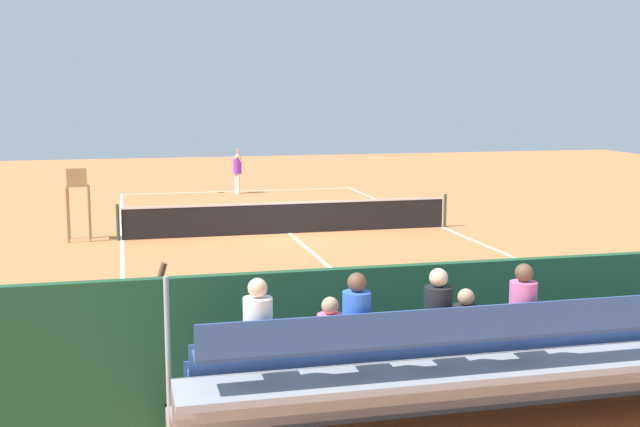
{
  "coord_description": "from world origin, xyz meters",
  "views": [
    {
      "loc": [
        4.91,
        24.21,
        4.32
      ],
      "look_at": [
        0.0,
        4.0,
        1.2
      ],
      "focal_mm": 45.85,
      "sensor_mm": 36.0,
      "label": 1
    }
  ],
  "objects_px": {
    "umpire_chair": "(78,196)",
    "tennis_ball_far": "(256,202)",
    "bleacher_stand": "(529,364)",
    "courtside_bench": "(598,335)",
    "tennis_player": "(237,170)",
    "tennis_ball_near": "(286,200)",
    "tennis_racket": "(216,192)",
    "tennis_net": "(289,217)",
    "line_judge": "(160,329)",
    "equipment_bag": "(496,370)"
  },
  "relations": [
    {
      "from": "tennis_net",
      "to": "line_judge",
      "type": "relative_size",
      "value": 5.35
    },
    {
      "from": "tennis_player",
      "to": "tennis_racket",
      "type": "bearing_deg",
      "value": -31.66
    },
    {
      "from": "courtside_bench",
      "to": "tennis_racket",
      "type": "bearing_deg",
      "value": -82.29
    },
    {
      "from": "tennis_racket",
      "to": "line_judge",
      "type": "relative_size",
      "value": 0.3
    },
    {
      "from": "bleacher_stand",
      "to": "tennis_ball_near",
      "type": "relative_size",
      "value": 137.27
    },
    {
      "from": "tennis_net",
      "to": "tennis_racket",
      "type": "height_order",
      "value": "tennis_net"
    },
    {
      "from": "courtside_bench",
      "to": "tennis_ball_far",
      "type": "relative_size",
      "value": 27.27
    },
    {
      "from": "courtside_bench",
      "to": "tennis_player",
      "type": "relative_size",
      "value": 0.93
    },
    {
      "from": "equipment_bag",
      "to": "tennis_ball_far",
      "type": "distance_m",
      "value": 20.44
    },
    {
      "from": "tennis_player",
      "to": "tennis_racket",
      "type": "relative_size",
      "value": 3.3
    },
    {
      "from": "tennis_net",
      "to": "tennis_player",
      "type": "height_order",
      "value": "tennis_player"
    },
    {
      "from": "equipment_bag",
      "to": "tennis_ball_far",
      "type": "height_order",
      "value": "equipment_bag"
    },
    {
      "from": "tennis_ball_far",
      "to": "equipment_bag",
      "type": "bearing_deg",
      "value": 90.89
    },
    {
      "from": "tennis_net",
      "to": "line_judge",
      "type": "xyz_separation_m",
      "value": [
        4.48,
        12.9,
        0.51
      ]
    },
    {
      "from": "tennis_net",
      "to": "umpire_chair",
      "type": "distance_m",
      "value": 6.26
    },
    {
      "from": "tennis_player",
      "to": "tennis_ball_near",
      "type": "bearing_deg",
      "value": 118.2
    },
    {
      "from": "tennis_net",
      "to": "umpire_chair",
      "type": "height_order",
      "value": "umpire_chair"
    },
    {
      "from": "line_judge",
      "to": "tennis_player",
      "type": "bearing_deg",
      "value": -100.58
    },
    {
      "from": "equipment_bag",
      "to": "tennis_ball_near",
      "type": "distance_m",
      "value": 20.8
    },
    {
      "from": "bleacher_stand",
      "to": "equipment_bag",
      "type": "bearing_deg",
      "value": -105.43
    },
    {
      "from": "tennis_racket",
      "to": "tennis_ball_far",
      "type": "bearing_deg",
      "value": 107.31
    },
    {
      "from": "courtside_bench",
      "to": "equipment_bag",
      "type": "bearing_deg",
      "value": 4.14
    },
    {
      "from": "courtside_bench",
      "to": "tennis_ball_near",
      "type": "relative_size",
      "value": 27.27
    },
    {
      "from": "bleacher_stand",
      "to": "courtside_bench",
      "type": "distance_m",
      "value": 3.21
    },
    {
      "from": "umpire_chair",
      "to": "tennis_ball_far",
      "type": "height_order",
      "value": "umpire_chair"
    },
    {
      "from": "bleacher_stand",
      "to": "tennis_ball_far",
      "type": "xyz_separation_m",
      "value": [
        -0.24,
        -22.46,
        -0.96
      ]
    },
    {
      "from": "tennis_racket",
      "to": "line_judge",
      "type": "distance_m",
      "value": 23.93
    },
    {
      "from": "umpire_chair",
      "to": "line_judge",
      "type": "bearing_deg",
      "value": 97.46
    },
    {
      "from": "tennis_player",
      "to": "tennis_ball_far",
      "type": "bearing_deg",
      "value": 95.08
    },
    {
      "from": "bleacher_stand",
      "to": "tennis_racket",
      "type": "distance_m",
      "value": 26.22
    },
    {
      "from": "tennis_racket",
      "to": "tennis_ball_near",
      "type": "bearing_deg",
      "value": 125.37
    },
    {
      "from": "bleacher_stand",
      "to": "tennis_player",
      "type": "relative_size",
      "value": 4.7
    },
    {
      "from": "bleacher_stand",
      "to": "equipment_bag",
      "type": "height_order",
      "value": "bleacher_stand"
    },
    {
      "from": "bleacher_stand",
      "to": "tennis_racket",
      "type": "height_order",
      "value": "bleacher_stand"
    },
    {
      "from": "tennis_net",
      "to": "tennis_ball_far",
      "type": "relative_size",
      "value": 156.06
    },
    {
      "from": "equipment_bag",
      "to": "tennis_racket",
      "type": "distance_m",
      "value": 24.21
    },
    {
      "from": "courtside_bench",
      "to": "tennis_player",
      "type": "height_order",
      "value": "tennis_player"
    },
    {
      "from": "equipment_bag",
      "to": "tennis_ball_far",
      "type": "relative_size",
      "value": 13.64
    },
    {
      "from": "tennis_racket",
      "to": "line_judge",
      "type": "height_order",
      "value": "line_judge"
    },
    {
      "from": "tennis_player",
      "to": "tennis_ball_near",
      "type": "xyz_separation_m",
      "value": [
        -1.52,
        2.84,
        -0.98
      ]
    },
    {
      "from": "bleacher_stand",
      "to": "courtside_bench",
      "type": "xyz_separation_m",
      "value": [
        -2.33,
        -2.16,
        -0.43
      ]
    },
    {
      "from": "courtside_bench",
      "to": "tennis_racket",
      "type": "distance_m",
      "value": 24.26
    },
    {
      "from": "tennis_racket",
      "to": "bleacher_stand",
      "type": "bearing_deg",
      "value": 92.01
    },
    {
      "from": "tennis_net",
      "to": "tennis_player",
      "type": "bearing_deg",
      "value": -89.07
    },
    {
      "from": "umpire_chair",
      "to": "bleacher_stand",
      "type": "bearing_deg",
      "value": 111.24
    },
    {
      "from": "tennis_ball_near",
      "to": "line_judge",
      "type": "relative_size",
      "value": 0.03
    },
    {
      "from": "umpire_chair",
      "to": "courtside_bench",
      "type": "distance_m",
      "value": 15.9
    },
    {
      "from": "tennis_racket",
      "to": "tennis_ball_near",
      "type": "distance_m",
      "value": 4.15
    },
    {
      "from": "tennis_ball_near",
      "to": "bleacher_stand",
      "type": "bearing_deg",
      "value": 86.28
    },
    {
      "from": "tennis_racket",
      "to": "line_judge",
      "type": "bearing_deg",
      "value": 81.73
    }
  ]
}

